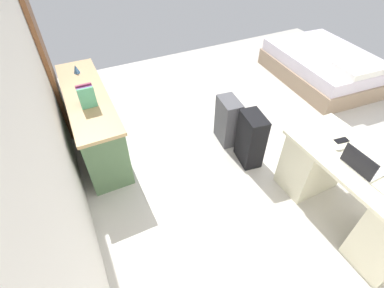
{
  "coord_description": "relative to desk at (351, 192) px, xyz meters",
  "views": [
    {
      "loc": [
        -2.07,
        2.3,
        2.55
      ],
      "look_at": [
        -0.16,
        1.37,
        0.6
      ],
      "focal_mm": 26.32,
      "sensor_mm": 36.0,
      "label": 1
    }
  ],
  "objects": [
    {
      "name": "book_row",
      "position": [
        1.99,
        2.0,
        0.5
      ],
      "size": [
        0.19,
        0.17,
        0.24
      ],
      "color": "#59B285",
      "rests_on": "credenza"
    },
    {
      "name": "desk",
      "position": [
        0.0,
        0.0,
        0.0
      ],
      "size": [
        1.44,
        0.66,
        0.74
      ],
      "color": "beige",
      "rests_on": "ground_plane"
    },
    {
      "name": "wall_back",
      "position": [
        1.23,
        2.38,
        0.94
      ],
      "size": [
        4.45,
        0.1,
        2.65
      ],
      "primitive_type": "cube",
      "color": "silver",
      "rests_on": "ground_plane"
    },
    {
      "name": "bed",
      "position": [
        2.22,
        -1.94,
        -0.14
      ],
      "size": [
        2.0,
        1.54,
        0.58
      ],
      "color": "gray",
      "rests_on": "ground_plane"
    },
    {
      "name": "cell_phone_by_mouse",
      "position": [
        0.34,
        -0.07,
        0.36
      ],
      "size": [
        0.08,
        0.14,
        0.01
      ],
      "primitive_type": "cube",
      "rotation": [
        0.0,
        0.0,
        -0.14
      ],
      "color": "black",
      "rests_on": "desk"
    },
    {
      "name": "laptop",
      "position": [
        0.01,
        0.08,
        0.4
      ],
      "size": [
        0.31,
        0.22,
        0.21
      ],
      "color": "silver",
      "rests_on": "desk"
    },
    {
      "name": "computer_mouse",
      "position": [
        0.27,
        0.04,
        0.37
      ],
      "size": [
        0.06,
        0.1,
        0.03
      ],
      "primitive_type": "ellipsoid",
      "rotation": [
        0.0,
        0.0,
        0.0
      ],
      "color": "white",
      "rests_on": "desk"
    },
    {
      "name": "door_wooden",
      "position": [
        2.91,
        2.3,
        0.63
      ],
      "size": [
        0.88,
        0.05,
        2.04
      ],
      "primitive_type": "cube",
      "color": "brown",
      "rests_on": "ground_plane"
    },
    {
      "name": "suitcase_black",
      "position": [
        1.1,
        0.39,
        -0.05
      ],
      "size": [
        0.39,
        0.27,
        0.68
      ],
      "primitive_type": "cube",
      "rotation": [
        0.0,
        0.0,
        -0.15
      ],
      "color": "black",
      "rests_on": "ground_plane"
    },
    {
      "name": "suitcase_spare_grey",
      "position": [
        1.55,
        0.43,
        -0.08
      ],
      "size": [
        0.38,
        0.26,
        0.63
      ],
      "primitive_type": "cube",
      "rotation": [
        0.0,
        0.0,
        -0.12
      ],
      "color": "#4C4C51",
      "rests_on": "ground_plane"
    },
    {
      "name": "figurine_small",
      "position": [
        2.78,
        2.0,
        0.44
      ],
      "size": [
        0.08,
        0.08,
        0.11
      ],
      "primitive_type": "cone",
      "color": "#4C7FBF",
      "rests_on": "credenza"
    },
    {
      "name": "credenza",
      "position": [
        2.23,
        2.0,
        0.0
      ],
      "size": [
        1.8,
        0.48,
        0.78
      ],
      "color": "#4C6B47",
      "rests_on": "ground_plane"
    },
    {
      "name": "ground_plane",
      "position": [
        1.23,
        -0.19,
        -0.39
      ],
      "size": [
        6.15,
        6.15,
        0.0
      ],
      "primitive_type": "plane",
      "color": "beige"
    }
  ]
}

